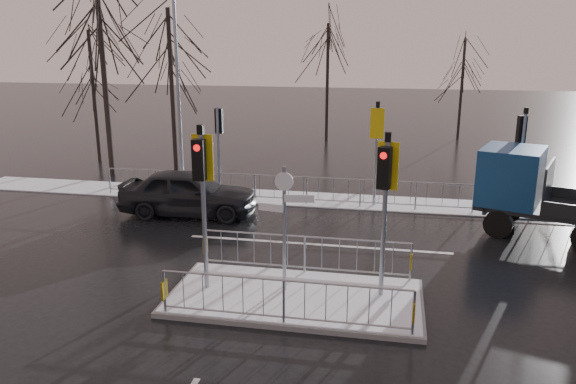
% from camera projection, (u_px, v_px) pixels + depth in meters
% --- Properties ---
extents(ground, '(120.00, 120.00, 0.00)m').
position_uv_depth(ground, '(295.00, 300.00, 13.40)').
color(ground, black).
rests_on(ground, ground).
extents(snow_verge, '(30.00, 2.00, 0.04)m').
position_uv_depth(snow_verge, '(335.00, 201.00, 21.54)').
color(snow_verge, white).
rests_on(snow_verge, ground).
extents(lane_markings, '(8.00, 11.38, 0.01)m').
position_uv_depth(lane_markings, '(293.00, 306.00, 13.08)').
color(lane_markings, silver).
rests_on(lane_markings, ground).
extents(traffic_island, '(6.00, 3.04, 4.15)m').
position_uv_depth(traffic_island, '(295.00, 285.00, 13.31)').
color(traffic_island, '#62635E').
rests_on(traffic_island, ground).
extents(far_kerb_fixtures, '(18.00, 0.65, 3.83)m').
position_uv_depth(far_kerb_fixtures, '(342.00, 179.00, 20.74)').
color(far_kerb_fixtures, gray).
rests_on(far_kerb_fixtures, ground).
extents(car_far_lane, '(4.90, 2.22, 1.63)m').
position_uv_depth(car_far_lane, '(189.00, 193.00, 19.66)').
color(car_far_lane, black).
rests_on(car_far_lane, ground).
extents(flatbed_truck, '(6.22, 3.98, 2.71)m').
position_uv_depth(flatbed_truck, '(538.00, 190.00, 17.55)').
color(flatbed_truck, black).
rests_on(flatbed_truck, ground).
extents(tree_near_a, '(4.75, 4.75, 8.97)m').
position_uv_depth(tree_near_a, '(101.00, 37.00, 24.11)').
color(tree_near_a, black).
rests_on(tree_near_a, ground).
extents(tree_near_b, '(4.00, 4.00, 7.55)m').
position_uv_depth(tree_near_b, '(170.00, 59.00, 25.33)').
color(tree_near_b, black).
rests_on(tree_near_b, ground).
extents(tree_near_c, '(3.50, 3.50, 6.61)m').
position_uv_depth(tree_near_c, '(92.00, 71.00, 27.27)').
color(tree_near_c, black).
rests_on(tree_near_c, ground).
extents(tree_far_a, '(3.75, 3.75, 7.08)m').
position_uv_depth(tree_far_a, '(328.00, 59.00, 33.32)').
color(tree_far_a, black).
rests_on(tree_far_a, ground).
extents(tree_far_b, '(3.25, 3.25, 6.14)m').
position_uv_depth(tree_far_b, '(463.00, 70.00, 33.92)').
color(tree_far_b, black).
rests_on(tree_far_b, ground).
extents(street_lamp_left, '(1.25, 0.18, 8.20)m').
position_uv_depth(street_lamp_left, '(179.00, 78.00, 22.38)').
color(street_lamp_left, gray).
rests_on(street_lamp_left, ground).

